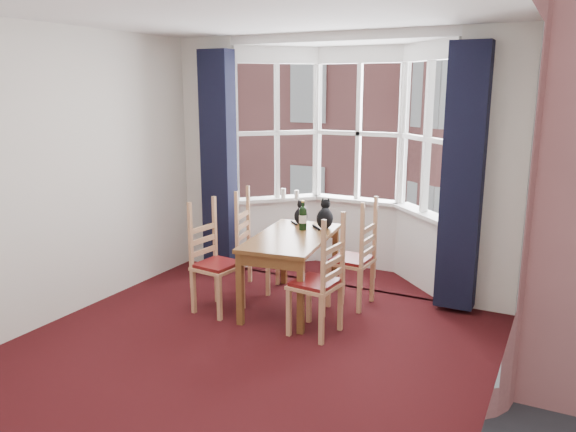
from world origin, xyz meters
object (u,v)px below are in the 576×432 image
Objects in this scene: cat_left at (301,214)px; candle_tall at (283,193)px; dining_table at (291,245)px; candle_short at (297,195)px; chair_left_near at (211,265)px; chair_left_far at (251,248)px; chair_right_near at (324,286)px; wine_bottle at (303,217)px; chair_right_far at (360,262)px; cat_right at (325,217)px.

cat_left is 0.88m from candle_tall.
dining_table is 12.75× the size of candle_short.
chair_left_near is at bearing -146.92° from dining_table.
chair_left_far and chair_right_near have the same top height.
chair_left_near is at bearing -89.23° from candle_tall.
candle_short reaches higher than chair_left_near.
dining_table is 11.41× the size of candle_tall.
chair_left_near is 2.94× the size of wine_bottle.
chair_left_near is 1.08m from wine_bottle.
chair_right_far reaches higher than dining_table.
chair_right_near is 2.18m from candle_tall.
chair_left_far is at bearing -86.10° from candle_tall.
wine_bottle is at bearing 46.64° from chair_left_near.
candle_tall is at bearing 127.84° from wine_bottle.
chair_left_far is at bearing -154.11° from cat_left.
candle_short is at bearing 123.16° from chair_right_near.
chair_right_near is at bearing -40.89° from dining_table.
chair_left_far is at bearing -179.66° from wine_bottle.
candle_tall is at bearing 146.94° from chair_right_far.
chair_left_far is (-0.65, 0.27, -0.18)m from dining_table.
wine_bottle reaches higher than chair_right_far.
chair_right_near is at bearing -32.22° from chair_left_far.
cat_right is (0.83, 0.17, 0.41)m from chair_left_far.
cat_left is 0.85× the size of wine_bottle.
candle_tall is at bearing 140.13° from cat_right.
chair_right_near is at bearing -52.54° from candle_tall.
chair_left_far and chair_right_far have the same top height.
cat_left is at bearing 105.65° from dining_table.
dining_table is at bearing -111.44° from cat_right.
dining_table is at bearing -66.01° from candle_short.
chair_right_near is at bearing -56.84° from candle_short.
wine_bottle is at bearing 127.01° from chair_right_near.
candle_tall is at bearing 120.99° from dining_table.
cat_left is at bearing 125.47° from chair_right_near.
cat_right is at bearing 164.01° from chair_right_far.
cat_left reaches higher than dining_table.
chair_right_far is 7.48× the size of candle_tall.
chair_right_near is 1.31m from cat_left.
chair_right_near is at bearing -2.51° from chair_left_near.
cat_left is (-0.15, 0.52, 0.20)m from dining_table.
candle_tall is (-0.89, 0.74, 0.05)m from cat_right.
chair_left_near is 1.31m from cat_right.
cat_left is at bearing 167.28° from cat_right.
candle_tall reaches higher than chair_left_near.
candle_tall reaches higher than chair_right_near.
chair_right_near is 2.80× the size of cat_right.
wine_bottle is at bearing -52.16° from candle_tall.
cat_left is (-0.73, 1.02, 0.38)m from chair_right_near.
chair_right_near is (1.28, -0.06, 0.00)m from chair_left_near.
chair_left_near is at bearing -133.36° from wine_bottle.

